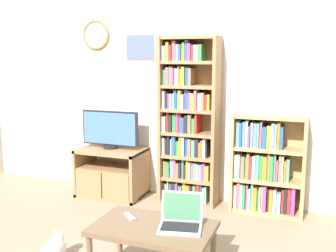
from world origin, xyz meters
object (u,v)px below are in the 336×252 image
object	(u,v)px
tv_stand	(111,172)
bookshelf_tall	(188,125)
cat	(54,250)
laptop	(181,219)
remote_near_laptop	(130,217)
television	(110,129)
coffee_table	(153,232)
bookshelf_short	(265,167)

from	to	relation	value
tv_stand	bookshelf_tall	xyz separation A→B (m)	(0.94, 0.14, 0.62)
cat	bookshelf_tall	bearing A→B (deg)	66.78
laptop	remote_near_laptop	size ratio (longest dim) A/B	2.45
tv_stand	remote_near_laptop	size ratio (longest dim) A/B	5.34
bookshelf_tall	cat	size ratio (longest dim) A/B	4.03
tv_stand	remote_near_laptop	distance (m)	1.76
bookshelf_tall	television	bearing A→B (deg)	-174.10
coffee_table	remote_near_laptop	xyz separation A→B (m)	(-0.23, 0.07, 0.06)
laptop	remote_near_laptop	distance (m)	0.44
bookshelf_short	laptop	xyz separation A→B (m)	(-0.42, -1.61, -0.02)
laptop	coffee_table	bearing A→B (deg)	-176.12
bookshelf_tall	bookshelf_short	size ratio (longest dim) A/B	1.77
tv_stand	television	bearing A→B (deg)	120.00
television	bookshelf_short	xyz separation A→B (m)	(1.85, 0.10, -0.31)
tv_stand	bookshelf_short	size ratio (longest dim) A/B	0.74
television	bookshelf_tall	distance (m)	0.97
bookshelf_short	cat	world-z (taller)	bookshelf_short
tv_stand	coffee_table	bearing A→B (deg)	-51.84
bookshelf_short	coffee_table	bearing A→B (deg)	-110.39
bookshelf_short	laptop	distance (m)	1.67
bookshelf_short	remote_near_laptop	bearing A→B (deg)	-118.06
tv_stand	coffee_table	world-z (taller)	tv_stand
laptop	remote_near_laptop	bearing A→B (deg)	166.20
bookshelf_tall	remote_near_laptop	distance (m)	1.68
tv_stand	laptop	world-z (taller)	laptop
tv_stand	bookshelf_tall	world-z (taller)	bookshelf_tall
coffee_table	laptop	xyz separation A→B (m)	(0.20, 0.06, 0.11)
tv_stand	television	world-z (taller)	television
bookshelf_tall	remote_near_laptop	xyz separation A→B (m)	(0.04, -1.60, -0.48)
coffee_table	remote_near_laptop	distance (m)	0.25
television	coffee_table	world-z (taller)	television
cat	television	bearing A→B (deg)	98.17
bookshelf_tall	coffee_table	size ratio (longest dim) A/B	2.11
coffee_table	television	bearing A→B (deg)	127.96
bookshelf_tall	cat	distance (m)	2.01
bookshelf_tall	tv_stand	bearing A→B (deg)	-171.34
television	laptop	xyz separation A→B (m)	(1.43, -1.52, -0.33)
bookshelf_tall	laptop	bearing A→B (deg)	-73.69
bookshelf_tall	laptop	xyz separation A→B (m)	(0.47, -1.62, -0.43)
bookshelf_tall	bookshelf_short	bearing A→B (deg)	-0.19
tv_stand	bookshelf_tall	bearing A→B (deg)	8.66
bookshelf_tall	laptop	distance (m)	1.74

